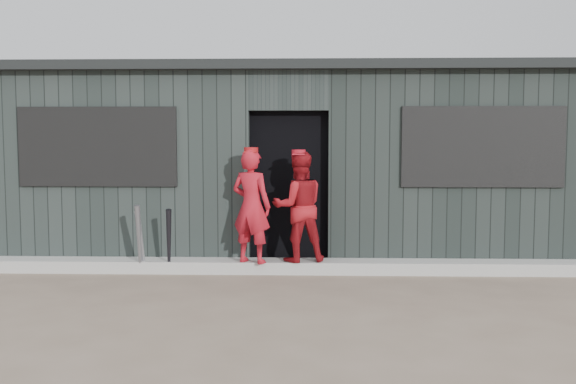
{
  "coord_description": "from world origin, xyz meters",
  "views": [
    {
      "loc": [
        0.24,
        -6.0,
        1.65
      ],
      "look_at": [
        0.0,
        1.8,
        1.0
      ],
      "focal_mm": 40.0,
      "sensor_mm": 36.0,
      "label": 1
    }
  ],
  "objects_px": {
    "bat_left": "(141,242)",
    "bat_mid": "(139,240)",
    "bat_right": "(169,242)",
    "player_red_right": "(299,207)",
    "player_grey_back": "(303,219)",
    "dugout": "(292,163)",
    "player_red_left": "(251,206)"
  },
  "relations": [
    {
      "from": "bat_mid",
      "to": "dugout",
      "type": "relative_size",
      "value": 0.11
    },
    {
      "from": "player_red_right",
      "to": "player_grey_back",
      "type": "relative_size",
      "value": 1.13
    },
    {
      "from": "bat_left",
      "to": "player_grey_back",
      "type": "relative_size",
      "value": 0.69
    },
    {
      "from": "bat_mid",
      "to": "dugout",
      "type": "distance_m",
      "value": 2.76
    },
    {
      "from": "bat_left",
      "to": "player_red_left",
      "type": "height_order",
      "value": "player_red_left"
    },
    {
      "from": "player_red_left",
      "to": "player_grey_back",
      "type": "bearing_deg",
      "value": -105.48
    },
    {
      "from": "bat_mid",
      "to": "player_red_right",
      "type": "xyz_separation_m",
      "value": [
        1.92,
        0.18,
        0.39
      ]
    },
    {
      "from": "bat_left",
      "to": "bat_right",
      "type": "xyz_separation_m",
      "value": [
        0.34,
        -0.0,
        0.01
      ]
    },
    {
      "from": "bat_right",
      "to": "dugout",
      "type": "xyz_separation_m",
      "value": [
        1.44,
        1.86,
        0.88
      ]
    },
    {
      "from": "bat_mid",
      "to": "player_red_left",
      "type": "relative_size",
      "value": 0.64
    },
    {
      "from": "player_grey_back",
      "to": "dugout",
      "type": "xyz_separation_m",
      "value": [
        -0.18,
        1.08,
        0.69
      ]
    },
    {
      "from": "player_red_right",
      "to": "dugout",
      "type": "xyz_separation_m",
      "value": [
        -0.13,
        1.73,
        0.47
      ]
    },
    {
      "from": "player_red_left",
      "to": "bat_left",
      "type": "bearing_deg",
      "value": 24.77
    },
    {
      "from": "player_grey_back",
      "to": "dugout",
      "type": "height_order",
      "value": "dugout"
    },
    {
      "from": "bat_left",
      "to": "dugout",
      "type": "relative_size",
      "value": 0.1
    },
    {
      "from": "bat_right",
      "to": "player_red_right",
      "type": "height_order",
      "value": "player_red_right"
    },
    {
      "from": "bat_mid",
      "to": "bat_right",
      "type": "xyz_separation_m",
      "value": [
        0.35,
        0.05,
        -0.03
      ]
    },
    {
      "from": "bat_left",
      "to": "dugout",
      "type": "height_order",
      "value": "dugout"
    },
    {
      "from": "bat_mid",
      "to": "player_red_right",
      "type": "bearing_deg",
      "value": 5.46
    },
    {
      "from": "bat_left",
      "to": "bat_mid",
      "type": "distance_m",
      "value": 0.06
    },
    {
      "from": "dugout",
      "to": "bat_right",
      "type": "bearing_deg",
      "value": -127.75
    },
    {
      "from": "bat_mid",
      "to": "bat_right",
      "type": "distance_m",
      "value": 0.36
    },
    {
      "from": "player_grey_back",
      "to": "bat_right",
      "type": "bearing_deg",
      "value": -0.73
    },
    {
      "from": "player_red_left",
      "to": "bat_right",
      "type": "bearing_deg",
      "value": 25.23
    },
    {
      "from": "bat_left",
      "to": "player_red_right",
      "type": "relative_size",
      "value": 0.61
    },
    {
      "from": "player_red_right",
      "to": "player_grey_back",
      "type": "xyz_separation_m",
      "value": [
        0.05,
        0.64,
        -0.23
      ]
    },
    {
      "from": "bat_left",
      "to": "bat_right",
      "type": "height_order",
      "value": "bat_right"
    },
    {
      "from": "bat_left",
      "to": "player_grey_back",
      "type": "xyz_separation_m",
      "value": [
        1.96,
        0.78,
        0.19
      ]
    },
    {
      "from": "bat_right",
      "to": "player_red_left",
      "type": "xyz_separation_m",
      "value": [
        1.0,
        0.03,
        0.43
      ]
    },
    {
      "from": "bat_mid",
      "to": "bat_right",
      "type": "relative_size",
      "value": 1.07
    },
    {
      "from": "bat_right",
      "to": "player_red_right",
      "type": "bearing_deg",
      "value": 4.91
    },
    {
      "from": "player_red_right",
      "to": "bat_right",
      "type": "bearing_deg",
      "value": -8.55
    }
  ]
}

